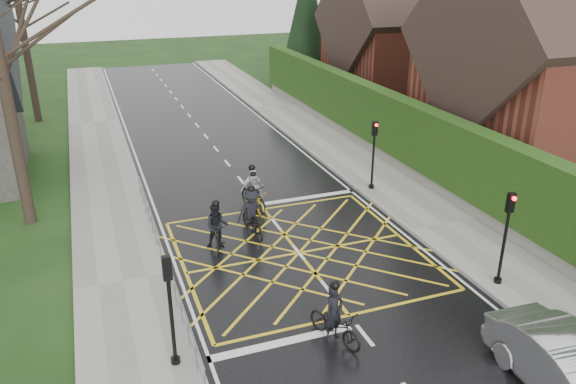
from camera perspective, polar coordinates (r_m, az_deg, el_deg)
ground at (r=19.90m, az=1.11°, el=-6.22°), size 120.00×120.00×0.00m
road at (r=19.90m, az=1.11°, el=-6.21°), size 9.00×80.00×0.01m
sidewalk_right at (r=22.53m, az=15.51°, el=-3.28°), size 3.00×80.00×0.15m
sidewalk_left at (r=18.81m, az=-16.39°, el=-8.83°), size 3.00×80.00×0.15m
stone_wall at (r=27.92m, az=11.54°, el=2.81°), size 0.50×38.00×0.70m
hedge at (r=27.39m, az=11.82°, el=6.25°), size 0.90×38.00×2.80m
house_near at (r=29.66m, az=26.16°, el=10.92°), size 11.80×9.80×11.30m
house_far at (r=40.56m, az=11.76°, el=14.76°), size 9.80×8.80×10.30m
conifer at (r=45.80m, az=1.92°, el=16.85°), size 4.60×4.60×10.00m
tree_far at (r=38.40m, az=-25.75°, el=16.93°), size 8.40×8.40×10.40m
railing_south at (r=15.58m, az=-10.47°, el=-12.31°), size 0.05×5.04×1.03m
railing_north at (r=22.12m, az=-14.03°, el=-1.57°), size 0.05×6.04×1.03m
traffic_light_ne at (r=24.74m, az=8.66°, el=3.64°), size 0.24×0.31×3.21m
traffic_light_se at (r=18.43m, az=21.14°, el=-4.55°), size 0.24×0.31×3.21m
traffic_light_sw at (r=14.22m, az=-11.79°, el=-11.88°), size 0.24×0.31×3.21m
cyclist_rear at (r=15.52m, az=4.77°, el=-12.98°), size 1.28×1.97×1.81m
cyclist_back at (r=20.08m, az=-7.17°, el=-3.88°), size 0.97×1.92×1.85m
cyclist_mid at (r=20.95m, az=-3.66°, el=-2.52°), size 1.20×2.05×1.95m
cyclist_front at (r=23.03m, az=-3.59°, el=-0.11°), size 1.12×2.02×1.95m
cyclist_lead at (r=22.96m, az=-3.46°, el=-0.54°), size 0.89×1.81×1.68m
car at (r=15.09m, az=27.00°, el=-16.09°), size 1.85×4.76×1.54m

